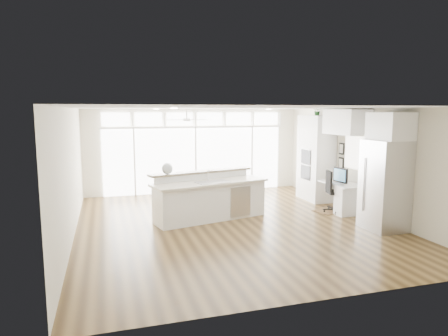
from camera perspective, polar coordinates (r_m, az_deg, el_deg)
name	(u,v)px	position (r m, az deg, el deg)	size (l,w,h in m)	color
floor	(232,224)	(9.47, 1.21, -8.05)	(7.00, 8.00, 0.02)	#3D2912
ceiling	(233,108)	(9.09, 1.26, 8.59)	(7.00, 8.00, 0.02)	white
wall_back	(195,151)	(13.02, -4.17, 2.47)	(7.00, 0.04, 2.70)	beige
wall_front	(323,206)	(5.57, 13.99, -5.35)	(7.00, 0.04, 2.70)	beige
wall_left	(71,174)	(8.78, -21.08, -0.78)	(0.04, 8.00, 2.70)	beige
wall_right	(363,162)	(10.77, 19.25, 0.86)	(0.04, 8.00, 2.70)	beige
glass_wall	(195,160)	(13.00, -4.10, 1.13)	(5.80, 0.06, 2.08)	white
transom_row	(195,119)	(12.90, -4.16, 7.00)	(5.90, 0.06, 0.40)	white
desk_window	(355,153)	(10.97, 18.22, 2.09)	(0.04, 0.85, 0.85)	white
ceiling_fan	(187,116)	(11.68, -5.36, 7.37)	(1.16, 1.16, 0.32)	silver
recessed_lights	(230,109)	(9.28, 0.88, 8.46)	(3.40, 3.00, 0.02)	white
oven_cabinet	(316,158)	(12.11, 12.99, 1.39)	(0.64, 1.20, 2.50)	white
desk_nook	(342,197)	(10.97, 16.53, -4.04)	(0.72, 1.30, 0.76)	white
upper_cabinets	(347,122)	(10.76, 17.13, 6.29)	(0.64, 1.30, 0.64)	white
refrigerator	(385,185)	(9.53, 21.99, -2.30)	(0.76, 0.90, 2.00)	silver
fridge_cabinet	(391,126)	(9.43, 22.69, 5.52)	(0.64, 0.90, 0.60)	white
framed_photos	(341,156)	(11.50, 16.43, 1.67)	(0.06, 0.22, 0.80)	black
kitchen_island	(210,196)	(9.75, -1.95, -4.06)	(2.87, 1.08, 1.14)	white
rug	(330,211)	(11.00, 14.94, -5.94)	(0.80, 0.58, 0.01)	#322010
office_chair	(336,192)	(10.82, 15.76, -3.28)	(0.57, 0.52, 1.09)	black
fishbowl	(167,169)	(9.57, -8.12, -0.08)	(0.27, 0.27, 0.27)	silver
monitor	(340,175)	(10.82, 16.30, -0.97)	(0.09, 0.52, 0.44)	black
keyboard	(334,183)	(10.76, 15.49, -2.12)	(0.11, 0.30, 0.02)	white
potted_plant	(317,112)	(12.03, 13.20, 7.86)	(0.27, 0.30, 0.23)	#235323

